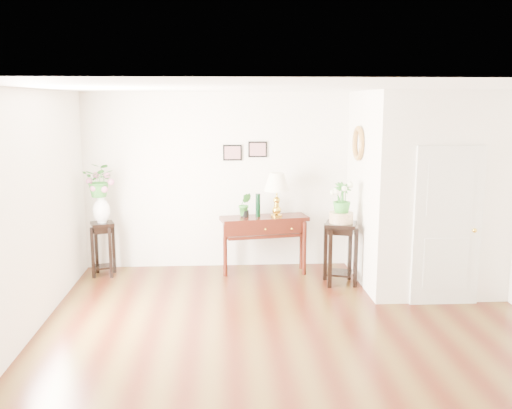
{
  "coord_description": "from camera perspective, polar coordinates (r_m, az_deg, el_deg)",
  "views": [
    {
      "loc": [
        -0.81,
        -6.29,
        2.66
      ],
      "look_at": [
        -0.36,
        1.3,
        1.27
      ],
      "focal_mm": 40.0,
      "sensor_mm": 36.0,
      "label": 1
    }
  ],
  "objects": [
    {
      "name": "art_print_left",
      "position": [
        9.06,
        -2.37,
        5.2
      ],
      "size": [
        0.3,
        0.02,
        0.25
      ],
      "primitive_type": "cube",
      "color": "black",
      "rests_on": "wall_back"
    },
    {
      "name": "table_lamp",
      "position": [
        8.77,
        2.08,
        1.04
      ],
      "size": [
        0.48,
        0.48,
        0.69
      ],
      "primitive_type": "cube",
      "rotation": [
        0.0,
        0.0,
        0.26
      ],
      "color": "gold",
      "rests_on": "console_table"
    },
    {
      "name": "wall_left",
      "position": [
        6.78,
        -22.18,
        -1.14
      ],
      "size": [
        0.02,
        5.5,
        2.8
      ],
      "primitive_type": "cube",
      "color": "white",
      "rests_on": "ground"
    },
    {
      "name": "green_vase",
      "position": [
        8.78,
        0.2,
        -0.13
      ],
      "size": [
        0.1,
        0.1,
        0.36
      ],
      "primitive_type": "cylinder",
      "rotation": [
        0.0,
        0.0,
        0.41
      ],
      "color": "black",
      "rests_on": "console_table"
    },
    {
      "name": "plant_stand_b",
      "position": [
        8.46,
        8.42,
        -4.85
      ],
      "size": [
        0.54,
        0.54,
        0.92
      ],
      "primitive_type": "cube",
      "rotation": [
        0.0,
        0.0,
        -0.3
      ],
      "color": "black",
      "rests_on": "floor"
    },
    {
      "name": "potted_plant",
      "position": [
        8.77,
        -1.12,
        -0.09
      ],
      "size": [
        0.2,
        0.16,
        0.36
      ],
      "primitive_type": "imported",
      "rotation": [
        0.0,
        0.0,
        -0.01
      ],
      "color": "#307F2A",
      "rests_on": "console_table"
    },
    {
      "name": "lily_arrangement",
      "position": [
        8.87,
        -15.34,
        2.42
      ],
      "size": [
        0.53,
        0.48,
        0.52
      ],
      "primitive_type": "imported",
      "rotation": [
        0.0,
        0.0,
        -0.19
      ],
      "color": "#307F2A",
      "rests_on": "porcelain_vase"
    },
    {
      "name": "floor",
      "position": [
        6.87,
        3.73,
        -12.43
      ],
      "size": [
        6.0,
        5.5,
        0.02
      ],
      "primitive_type": "cube",
      "color": "#4D3615",
      "rests_on": "ground"
    },
    {
      "name": "ceramic_bowl",
      "position": [
        8.34,
        8.52,
        -1.28
      ],
      "size": [
        0.36,
        0.36,
        0.15
      ],
      "primitive_type": "cylinder",
      "rotation": [
        0.0,
        0.0,
        0.05
      ],
      "color": "beige",
      "rests_on": "plant_stand_b"
    },
    {
      "name": "wall_back",
      "position": [
        9.16,
        1.72,
        2.43
      ],
      "size": [
        6.0,
        0.02,
        2.8
      ],
      "primitive_type": "cube",
      "color": "white",
      "rests_on": "ground"
    },
    {
      "name": "narcissus",
      "position": [
        8.29,
        8.57,
        0.58
      ],
      "size": [
        0.35,
        0.35,
        0.47
      ],
      "primitive_type": "imported",
      "rotation": [
        0.0,
        0.0,
        0.43
      ],
      "color": "#307F2A",
      "rests_on": "ceramic_bowl"
    },
    {
      "name": "art_print_right",
      "position": [
        9.07,
        0.17,
        5.54
      ],
      "size": [
        0.3,
        0.02,
        0.25
      ],
      "primitive_type": "cube",
      "color": "black",
      "rests_on": "wall_back"
    },
    {
      "name": "wall_ornament",
      "position": [
        8.44,
        10.17,
        6.04
      ],
      "size": [
        0.07,
        0.51,
        0.51
      ],
      "primitive_type": "torus",
      "rotation": [
        0.0,
        1.57,
        0.0
      ],
      "color": "#BD8237",
      "rests_on": "partition"
    },
    {
      "name": "porcelain_vase",
      "position": [
        8.94,
        -15.2,
        -0.33
      ],
      "size": [
        0.33,
        0.33,
        0.44
      ],
      "primitive_type": null,
      "rotation": [
        0.0,
        0.0,
        0.36
      ],
      "color": "white",
      "rests_on": "plant_stand_a"
    },
    {
      "name": "console_table",
      "position": [
        8.92,
        0.82,
        -4.03
      ],
      "size": [
        1.4,
        0.68,
        0.89
      ],
      "primitive_type": "cube",
      "rotation": [
        0.0,
        0.0,
        0.18
      ],
      "color": "#39130B",
      "rests_on": "floor"
    },
    {
      "name": "wall_front",
      "position": [
        3.84,
        9.08,
        -8.91
      ],
      "size": [
        6.0,
        0.02,
        2.8
      ],
      "primitive_type": "cube",
      "color": "white",
      "rests_on": "ground"
    },
    {
      "name": "plant_stand_a",
      "position": [
        9.08,
        -15.01,
        -4.32
      ],
      "size": [
        0.41,
        0.41,
        0.83
      ],
      "primitive_type": "cube",
      "rotation": [
        0.0,
        0.0,
        0.33
      ],
      "color": "black",
      "rests_on": "floor"
    },
    {
      "name": "door",
      "position": [
        7.81,
        18.59,
        -2.1
      ],
      "size": [
        0.9,
        0.05,
        2.1
      ],
      "primitive_type": "cube",
      "color": "silver",
      "rests_on": "floor"
    },
    {
      "name": "ceiling",
      "position": [
        6.34,
        4.03,
        11.59
      ],
      "size": [
        6.0,
        5.5,
        0.02
      ],
      "primitive_type": "cube",
      "color": "white",
      "rests_on": "ground"
    },
    {
      "name": "partition",
      "position": [
        8.66,
        16.29,
        1.57
      ],
      "size": [
        1.8,
        1.95,
        2.8
      ],
      "primitive_type": "cube",
      "color": "white",
      "rests_on": "floor"
    }
  ]
}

